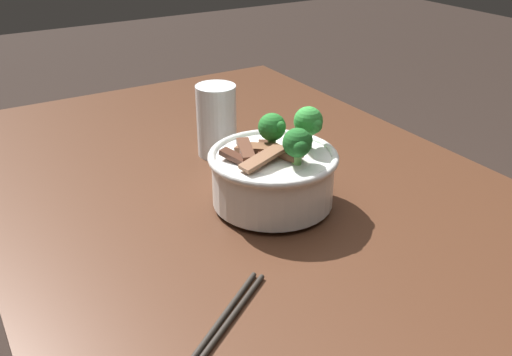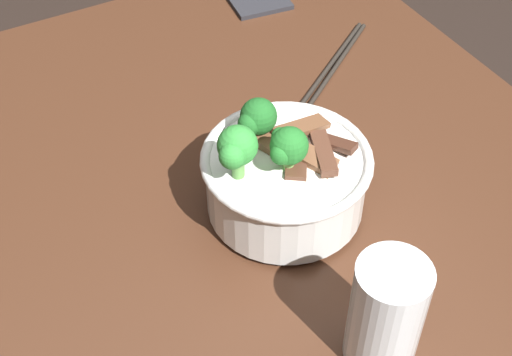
# 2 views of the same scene
# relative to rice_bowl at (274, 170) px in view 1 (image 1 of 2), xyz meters

# --- Properties ---
(dining_table) EXTENTS (1.26, 0.83, 0.75)m
(dining_table) POSITION_rel_rice_bowl_xyz_m (-0.07, -0.01, -0.20)
(dining_table) COLOR #472819
(dining_table) RESTS_ON ground
(rice_bowl) EXTENTS (0.20, 0.20, 0.16)m
(rice_bowl) POSITION_rel_rice_bowl_xyz_m (0.00, 0.00, 0.00)
(rice_bowl) COLOR white
(rice_bowl) RESTS_ON dining_table
(drinking_glass) EXTENTS (0.07, 0.07, 0.14)m
(drinking_glass) POSITION_rel_rice_bowl_xyz_m (-0.22, 0.01, -0.00)
(drinking_glass) COLOR white
(drinking_glass) RESTS_ON dining_table
(chopsticks_pair) EXTENTS (0.15, 0.21, 0.01)m
(chopsticks_pair) POSITION_rel_rice_bowl_xyz_m (0.22, -0.22, -0.06)
(chopsticks_pair) COLOR #28231E
(chopsticks_pair) RESTS_ON dining_table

